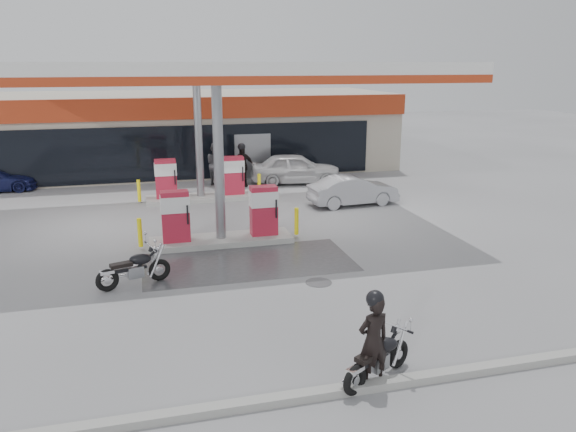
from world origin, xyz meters
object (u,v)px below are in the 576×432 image
(biker_main, at_px, (373,341))
(parked_motorcycle, at_px, (135,269))
(pump_island_near, at_px, (221,222))
(main_motorcycle, at_px, (379,359))
(biker_walking, at_px, (242,166))
(hatchback_silver, at_px, (353,190))
(attendant, at_px, (216,164))
(sedan_white, at_px, (296,168))
(pump_island_far, at_px, (200,183))

(biker_main, height_order, parked_motorcycle, biker_main)
(biker_main, relative_size, parked_motorcycle, 0.89)
(pump_island_near, distance_m, parked_motorcycle, 4.00)
(main_motorcycle, bearing_deg, biker_walking, 58.38)
(pump_island_near, xyz_separation_m, hatchback_silver, (5.87, 3.60, -0.12))
(pump_island_near, xyz_separation_m, attendant, (1.01, 8.80, 0.29))
(sedan_white, bearing_deg, biker_main, 178.74)
(attendant, distance_m, hatchback_silver, 7.13)
(biker_main, xyz_separation_m, parked_motorcycle, (-4.11, 5.84, -0.40))
(biker_main, xyz_separation_m, biker_walking, (0.70, 17.02, 0.10))
(pump_island_far, height_order, parked_motorcycle, pump_island_far)
(attendant, xyz_separation_m, hatchback_silver, (4.86, -5.20, -0.40))
(parked_motorcycle, bearing_deg, biker_main, -72.84)
(biker_main, relative_size, sedan_white, 0.40)
(pump_island_far, relative_size, attendant, 2.58)
(pump_island_far, xyz_separation_m, main_motorcycle, (1.62, -14.73, -0.29))
(hatchback_silver, bearing_deg, biker_walking, 34.63)
(main_motorcycle, xyz_separation_m, biker_main, (-0.16, -0.10, 0.43))
(attendant, bearing_deg, sedan_white, -121.02)
(pump_island_near, bearing_deg, biker_walking, 75.28)
(sedan_white, bearing_deg, hatchback_silver, -156.36)
(pump_island_far, xyz_separation_m, attendant, (1.01, 2.80, 0.29))
(pump_island_far, distance_m, biker_main, 14.90)
(parked_motorcycle, relative_size, sedan_white, 0.45)
(biker_main, bearing_deg, biker_walking, -103.80)
(biker_main, bearing_deg, pump_island_far, -95.84)
(hatchback_silver, bearing_deg, pump_island_near, 117.17)
(parked_motorcycle, bearing_deg, biker_walking, 48.80)
(pump_island_far, relative_size, biker_main, 3.02)
(biker_main, distance_m, hatchback_silver, 13.19)
(pump_island_near, bearing_deg, parked_motorcycle, -131.61)
(sedan_white, distance_m, attendant, 3.77)
(hatchback_silver, bearing_deg, biker_main, 156.10)
(main_motorcycle, relative_size, parked_motorcycle, 0.87)
(hatchback_silver, height_order, biker_walking, biker_walking)
(sedan_white, bearing_deg, attendant, 90.42)
(pump_island_near, relative_size, main_motorcycle, 3.08)
(sedan_white, relative_size, biker_walking, 2.24)
(pump_island_near, relative_size, biker_walking, 2.70)
(attendant, bearing_deg, pump_island_near, 151.60)
(attendant, relative_size, biker_walking, 1.05)
(parked_motorcycle, relative_size, biker_walking, 1.00)
(sedan_white, height_order, hatchback_silver, sedan_white)
(pump_island_far, height_order, hatchback_silver, pump_island_far)
(pump_island_far, bearing_deg, pump_island_near, -90.00)
(parked_motorcycle, bearing_deg, main_motorcycle, -71.32)
(parked_motorcycle, distance_m, biker_walking, 12.18)
(biker_main, xyz_separation_m, attendant, (-0.44, 17.62, 0.15))
(pump_island_near, xyz_separation_m, biker_main, (1.46, -8.82, 0.14))
(biker_main, distance_m, parked_motorcycle, 7.15)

